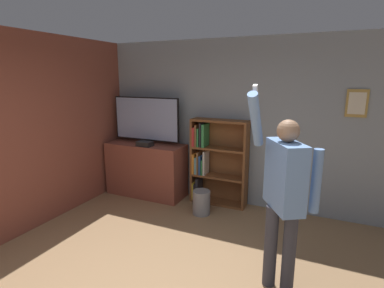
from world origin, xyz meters
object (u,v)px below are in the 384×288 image
object	(u,v)px
person	(284,189)
waste_bin	(201,202)
television	(146,120)
game_console	(145,144)
bookshelf	(214,161)

from	to	relation	value
person	waste_bin	xyz separation A→B (m)	(-1.36, 1.22, -0.87)
television	waste_bin	bearing A→B (deg)	-17.56
game_console	waste_bin	size ratio (longest dim) A/B	0.68
bookshelf	person	xyz separation A→B (m)	(1.35, -1.73, 0.34)
game_console	waste_bin	bearing A→B (deg)	-8.97
bookshelf	television	bearing A→B (deg)	-174.22
bookshelf	person	bearing A→B (deg)	-51.91
person	waste_bin	distance (m)	2.02
person	bookshelf	bearing A→B (deg)	-173.81
waste_bin	bookshelf	bearing A→B (deg)	89.70
television	waste_bin	distance (m)	1.74
television	bookshelf	world-z (taller)	television
person	waste_bin	size ratio (longest dim) A/B	5.41
game_console	person	world-z (taller)	person
game_console	bookshelf	xyz separation A→B (m)	(1.13, 0.33, -0.26)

